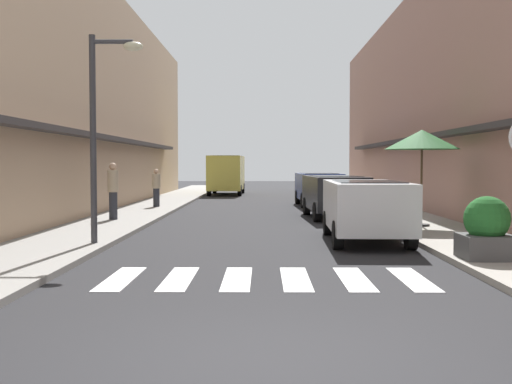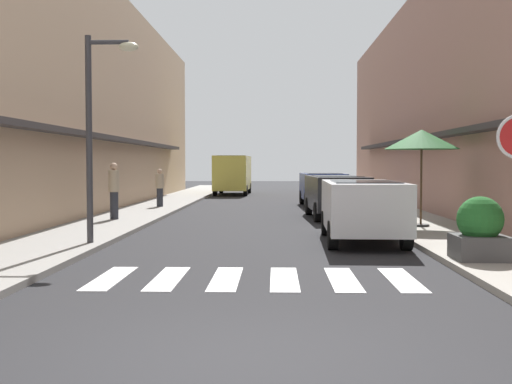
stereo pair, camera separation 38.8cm
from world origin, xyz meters
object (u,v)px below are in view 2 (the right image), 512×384
at_px(street_lamp, 98,114).
at_px(pedestrian_walking_near, 114,189).
at_px(pedestrian_walking_far, 160,187).
at_px(parked_car_mid, 336,192).
at_px(planter_corner, 480,230).
at_px(parked_car_far, 322,185).
at_px(parked_car_near, 363,204).
at_px(cafe_umbrella, 422,140).
at_px(delivery_van, 233,172).

distance_m(street_lamp, pedestrian_walking_near, 6.37).
bearing_deg(pedestrian_walking_near, pedestrian_walking_far, 21.26).
relative_size(parked_car_mid, pedestrian_walking_near, 2.46).
height_order(parked_car_mid, planter_corner, parked_car_mid).
bearing_deg(planter_corner, parked_car_far, 95.80).
distance_m(parked_car_near, parked_car_far, 13.03).
height_order(parked_car_far, cafe_umbrella, cafe_umbrella).
bearing_deg(pedestrian_walking_near, parked_car_near, -98.87).
height_order(parked_car_near, planter_corner, parked_car_near).
bearing_deg(pedestrian_walking_near, cafe_umbrella, -77.70).
bearing_deg(delivery_van, parked_car_far, -66.11).
bearing_deg(pedestrian_walking_far, parked_car_mid, 39.83).
height_order(cafe_umbrella, pedestrian_walking_far, cafe_umbrella).
xyz_separation_m(parked_car_mid, delivery_van, (-4.68, 16.90, 0.48)).
xyz_separation_m(street_lamp, pedestrian_walking_near, (-1.18, 5.96, -1.91)).
relative_size(delivery_van, pedestrian_walking_near, 3.04).
height_order(parked_car_far, delivery_van, delivery_van).
xyz_separation_m(parked_car_mid, pedestrian_walking_near, (-7.20, -1.95, 0.15)).
xyz_separation_m(cafe_umbrella, pedestrian_walking_far, (-8.84, 8.06, -1.62)).
bearing_deg(street_lamp, pedestrian_walking_near, 101.23).
xyz_separation_m(parked_car_mid, street_lamp, (-6.01, -7.91, 2.06)).
bearing_deg(pedestrian_walking_far, parked_car_near, 13.07).
distance_m(parked_car_near, planter_corner, 3.87).
distance_m(cafe_umbrella, planter_corner, 6.52).
xyz_separation_m(delivery_van, street_lamp, (-1.33, -24.80, 1.57)).
height_order(planter_corner, pedestrian_walking_near, pedestrian_walking_near).
relative_size(parked_car_far, delivery_van, 0.74).
bearing_deg(parked_car_mid, delivery_van, 105.49).
bearing_deg(street_lamp, planter_corner, -16.52).
distance_m(parked_car_mid, planter_corner, 10.33).
bearing_deg(pedestrian_walking_far, pedestrian_walking_near, -22.62).
distance_m(cafe_umbrella, pedestrian_walking_far, 12.07).
distance_m(delivery_van, street_lamp, 24.89).
bearing_deg(parked_car_mid, parked_car_near, -90.00).
relative_size(pedestrian_walking_near, pedestrian_walking_far, 1.16).
bearing_deg(cafe_umbrella, street_lamp, -153.79).
distance_m(parked_car_far, pedestrian_walking_near, 10.97).
relative_size(parked_car_near, delivery_van, 0.80).
height_order(cafe_umbrella, pedestrian_walking_near, cafe_umbrella).
height_order(parked_car_mid, cafe_umbrella, cafe_umbrella).
relative_size(parked_car_near, pedestrian_walking_far, 2.81).
bearing_deg(pedestrian_walking_near, street_lamp, -144.15).
height_order(street_lamp, cafe_umbrella, street_lamp).
distance_m(street_lamp, cafe_umbrella, 8.95).
bearing_deg(parked_car_far, parked_car_mid, -90.00).
height_order(parked_car_near, parked_car_far, same).
height_order(parked_car_far, planter_corner, parked_car_far).
bearing_deg(street_lamp, parked_car_near, 11.24).
height_order(parked_car_mid, delivery_van, delivery_van).
bearing_deg(parked_car_far, planter_corner, -84.20).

